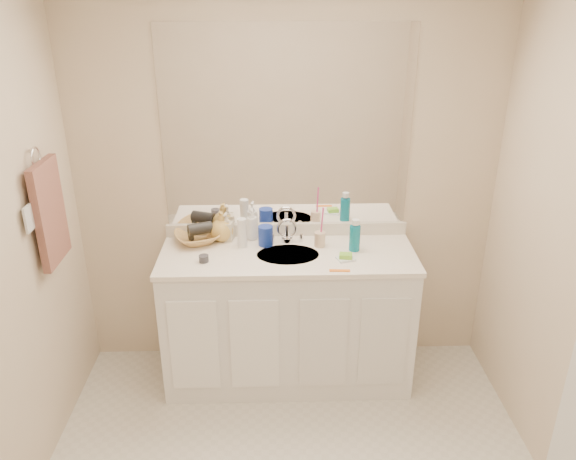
% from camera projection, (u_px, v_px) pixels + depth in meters
% --- Properties ---
extents(wall_back, '(2.60, 0.02, 2.40)m').
position_uv_depth(wall_back, '(286.00, 187.00, 3.46)').
color(wall_back, beige).
rests_on(wall_back, floor).
extents(vanity_cabinet, '(1.50, 0.55, 0.85)m').
position_uv_depth(vanity_cabinet, '(288.00, 318.00, 3.51)').
color(vanity_cabinet, white).
rests_on(vanity_cabinet, floor).
extents(countertop, '(1.52, 0.57, 0.03)m').
position_uv_depth(countertop, '(288.00, 255.00, 3.34)').
color(countertop, white).
rests_on(countertop, vanity_cabinet).
extents(backsplash, '(1.52, 0.03, 0.08)m').
position_uv_depth(backsplash, '(287.00, 229.00, 3.56)').
color(backsplash, silver).
rests_on(backsplash, countertop).
extents(sink_basin, '(0.37, 0.37, 0.02)m').
position_uv_depth(sink_basin, '(288.00, 256.00, 3.32)').
color(sink_basin, beige).
rests_on(sink_basin, countertop).
extents(faucet, '(0.02, 0.02, 0.11)m').
position_uv_depth(faucet, '(287.00, 234.00, 3.46)').
color(faucet, silver).
rests_on(faucet, countertop).
extents(mirror, '(1.48, 0.01, 1.20)m').
position_uv_depth(mirror, '(286.00, 129.00, 3.31)').
color(mirror, white).
rests_on(mirror, wall_back).
extents(blue_mug, '(0.12, 0.12, 0.12)m').
position_uv_depth(blue_mug, '(266.00, 236.00, 3.41)').
color(blue_mug, '#1731A0').
rests_on(blue_mug, countertop).
extents(tan_cup, '(0.09, 0.09, 0.09)m').
position_uv_depth(tan_cup, '(320.00, 239.00, 3.40)').
color(tan_cup, beige).
rests_on(tan_cup, countertop).
extents(toothbrush, '(0.02, 0.04, 0.21)m').
position_uv_depth(toothbrush, '(322.00, 223.00, 3.36)').
color(toothbrush, '#EC3E8D').
rests_on(toothbrush, tan_cup).
extents(mouthwash_bottle, '(0.08, 0.08, 0.16)m').
position_uv_depth(mouthwash_bottle, '(355.00, 238.00, 3.34)').
color(mouthwash_bottle, '#0B728B').
rests_on(mouthwash_bottle, countertop).
extents(soap_dish, '(0.12, 0.11, 0.01)m').
position_uv_depth(soap_dish, '(346.00, 259.00, 3.25)').
color(soap_dish, white).
rests_on(soap_dish, countertop).
extents(green_soap, '(0.08, 0.06, 0.03)m').
position_uv_depth(green_soap, '(346.00, 256.00, 3.24)').
color(green_soap, '#7CCB31').
rests_on(green_soap, soap_dish).
extents(orange_comb, '(0.12, 0.03, 0.00)m').
position_uv_depth(orange_comb, '(340.00, 271.00, 3.12)').
color(orange_comb, orange).
rests_on(orange_comb, countertop).
extents(dark_jar, '(0.07, 0.07, 0.04)m').
position_uv_depth(dark_jar, '(204.00, 259.00, 3.22)').
color(dark_jar, '#35343A').
rests_on(dark_jar, countertop).
extents(extra_white_bottle, '(0.07, 0.07, 0.18)m').
position_uv_depth(extra_white_bottle, '(242.00, 233.00, 3.38)').
color(extra_white_bottle, white).
rests_on(extra_white_bottle, countertop).
extents(soap_bottle_white, '(0.09, 0.09, 0.20)m').
position_uv_depth(soap_bottle_white, '(252.00, 224.00, 3.48)').
color(soap_bottle_white, white).
rests_on(soap_bottle_white, countertop).
extents(soap_bottle_cream, '(0.09, 0.09, 0.18)m').
position_uv_depth(soap_bottle_cream, '(226.00, 227.00, 3.47)').
color(soap_bottle_cream, beige).
rests_on(soap_bottle_cream, countertop).
extents(soap_bottle_yellow, '(0.17, 0.17, 0.19)m').
position_uv_depth(soap_bottle_yellow, '(222.00, 226.00, 3.47)').
color(soap_bottle_yellow, tan).
rests_on(soap_bottle_yellow, countertop).
extents(wicker_basket, '(0.35, 0.35, 0.07)m').
position_uv_depth(wicker_basket, '(197.00, 237.00, 3.46)').
color(wicker_basket, '#B38548').
rests_on(wicker_basket, countertop).
extents(hair_dryer, '(0.16, 0.12, 0.07)m').
position_uv_depth(hair_dryer, '(200.00, 229.00, 3.44)').
color(hair_dryer, black).
rests_on(hair_dryer, wicker_basket).
extents(towel_ring, '(0.01, 0.11, 0.11)m').
position_uv_depth(towel_ring, '(36.00, 157.00, 2.80)').
color(towel_ring, silver).
rests_on(towel_ring, wall_left).
extents(hand_towel, '(0.04, 0.32, 0.55)m').
position_uv_depth(hand_towel, '(50.00, 213.00, 2.92)').
color(hand_towel, brown).
rests_on(hand_towel, towel_ring).
extents(switch_plate, '(0.01, 0.08, 0.13)m').
position_uv_depth(switch_plate, '(29.00, 219.00, 2.72)').
color(switch_plate, silver).
rests_on(switch_plate, wall_left).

